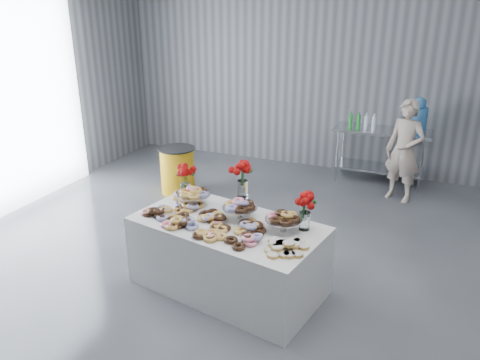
# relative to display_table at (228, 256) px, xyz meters

# --- Properties ---
(ground) EXTENTS (9.00, 9.00, 0.00)m
(ground) POSITION_rel_display_table_xyz_m (0.30, -0.34, -0.38)
(ground) COLOR #3D4045
(ground) RESTS_ON ground
(room_walls) EXTENTS (8.04, 9.04, 4.02)m
(room_walls) POSITION_rel_display_table_xyz_m (0.02, -0.27, 2.26)
(room_walls) COLOR slate
(room_walls) RESTS_ON ground
(display_table) EXTENTS (2.05, 1.34, 0.75)m
(display_table) POSITION_rel_display_table_xyz_m (0.00, 0.00, 0.00)
(display_table) COLOR white
(display_table) RESTS_ON ground
(prep_table) EXTENTS (1.50, 0.60, 0.90)m
(prep_table) POSITION_rel_display_table_xyz_m (1.04, 3.76, 0.24)
(prep_table) COLOR silver
(prep_table) RESTS_ON ground
(donut_mounds) EXTENTS (1.92, 1.13, 0.09)m
(donut_mounds) POSITION_rel_display_table_xyz_m (0.00, -0.05, 0.42)
(donut_mounds) COLOR #EAAF55
(donut_mounds) RESTS_ON display_table
(cake_stand_left) EXTENTS (0.36, 0.36, 0.17)m
(cake_stand_left) POSITION_rel_display_table_xyz_m (-0.51, 0.25, 0.52)
(cake_stand_left) COLOR silver
(cake_stand_left) RESTS_ON display_table
(cake_stand_mid) EXTENTS (0.36, 0.36, 0.17)m
(cake_stand_mid) POSITION_rel_display_table_xyz_m (0.08, 0.14, 0.52)
(cake_stand_mid) COLOR silver
(cake_stand_mid) RESTS_ON display_table
(cake_stand_right) EXTENTS (0.36, 0.36, 0.17)m
(cake_stand_right) POSITION_rel_display_table_xyz_m (0.57, 0.04, 0.52)
(cake_stand_right) COLOR silver
(cake_stand_right) RESTS_ON display_table
(danish_pile) EXTENTS (0.48, 0.48, 0.11)m
(danish_pile) POSITION_rel_display_table_xyz_m (0.71, -0.29, 0.43)
(danish_pile) COLOR silver
(danish_pile) RESTS_ON display_table
(bouquet_left) EXTENTS (0.26, 0.26, 0.42)m
(bouquet_left) POSITION_rel_display_table_xyz_m (-0.69, 0.39, 0.67)
(bouquet_left) COLOR white
(bouquet_left) RESTS_ON display_table
(bouquet_right) EXTENTS (0.26, 0.26, 0.42)m
(bouquet_right) POSITION_rel_display_table_xyz_m (0.74, 0.16, 0.67)
(bouquet_right) COLOR white
(bouquet_right) RESTS_ON display_table
(bouquet_center) EXTENTS (0.26, 0.26, 0.57)m
(bouquet_center) POSITION_rel_display_table_xyz_m (0.02, 0.35, 0.75)
(bouquet_center) COLOR silver
(bouquet_center) RESTS_ON display_table
(water_jug) EXTENTS (0.28, 0.28, 0.55)m
(water_jug) POSITION_rel_display_table_xyz_m (1.54, 3.76, 0.77)
(water_jug) COLOR #3E8AD5
(water_jug) RESTS_ON prep_table
(drink_bottles) EXTENTS (0.54, 0.08, 0.27)m
(drink_bottles) POSITION_rel_display_table_xyz_m (0.72, 3.66, 0.66)
(drink_bottles) COLOR #268C33
(drink_bottles) RESTS_ON prep_table
(person) EXTENTS (0.65, 0.55, 1.53)m
(person) POSITION_rel_display_table_xyz_m (1.43, 3.14, 0.39)
(person) COLOR #CC8C93
(person) RESTS_ON ground
(trash_barrel) EXTENTS (0.56, 0.56, 0.72)m
(trash_barrel) POSITION_rel_display_table_xyz_m (-1.80, 2.09, -0.01)
(trash_barrel) COLOR gold
(trash_barrel) RESTS_ON ground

